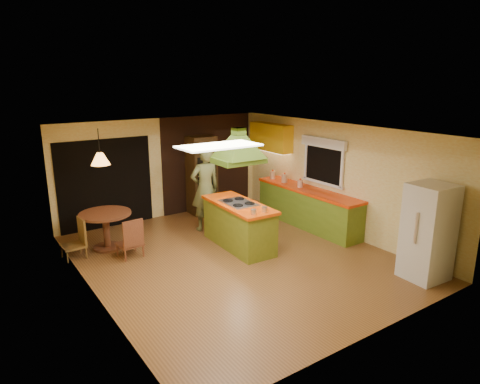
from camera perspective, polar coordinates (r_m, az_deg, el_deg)
ground at (r=8.59m, az=-0.52°, el=-8.71°), size 6.50×6.50×0.00m
room_walls at (r=8.17m, az=-0.54°, el=-0.66°), size 5.50×6.50×6.50m
ceiling_plane at (r=7.92m, az=-0.57°, el=8.08°), size 6.50×6.50×0.00m
brick_panel at (r=11.48m, az=-4.34°, el=3.92°), size 2.64×0.03×2.50m
nook_opening at (r=10.46m, az=-17.46°, el=1.03°), size 2.20×0.03×2.10m
right_counter at (r=10.32m, az=8.97°, el=-2.03°), size 0.62×3.05×0.92m
upper_cabinets at (r=11.26m, az=4.13°, el=7.31°), size 0.34×1.40×0.70m
window_right at (r=10.04m, az=11.09°, el=5.09°), size 0.12×1.35×1.06m
fluor_panel at (r=6.33m, az=-2.82°, el=6.16°), size 1.20×0.60×0.03m
kitchen_island at (r=8.96m, az=-0.17°, el=-4.36°), size 0.85×1.93×0.97m
range_hood at (r=8.54m, az=-0.18°, el=6.93°), size 0.96×0.71×0.78m
man at (r=9.85m, az=-4.67°, el=0.46°), size 0.74×0.51×1.97m
refrigerator at (r=8.15m, az=23.81°, el=-4.91°), size 0.75×0.71×1.72m
wall_oven at (r=11.12m, az=-5.16°, el=2.27°), size 0.68×0.61×2.02m
dining_table at (r=9.25m, az=-17.45°, el=-4.01°), size 1.05×1.05×0.78m
chair_left at (r=9.05m, az=-21.42°, el=-5.87°), size 0.46×0.46×0.78m
chair_near at (r=8.78m, az=-14.54°, el=-5.84°), size 0.47×0.47×0.80m
pendant_lamp at (r=8.91m, az=-18.13°, el=4.22°), size 0.48×0.48×0.24m
canister_large at (r=11.07m, az=4.38°, el=2.28°), size 0.18×0.18×0.20m
canister_medium at (r=10.72m, az=5.95°, el=1.83°), size 0.18×0.18×0.21m
canister_small at (r=10.30m, az=8.03°, el=1.12°), size 0.17×0.17×0.17m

